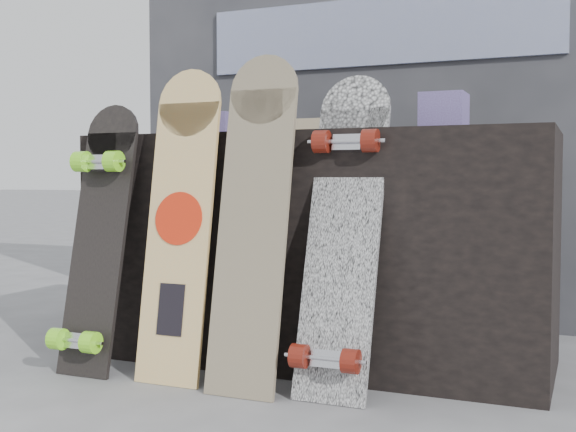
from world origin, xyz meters
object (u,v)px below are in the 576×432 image
at_px(longboard_celtic, 254,210).
at_px(longboard_cascadia, 343,227).
at_px(longboard_geisha, 180,214).
at_px(vendor_table, 318,248).
at_px(skateboard_dark, 97,234).

height_order(longboard_celtic, longboard_cascadia, longboard_celtic).
relative_size(longboard_geisha, longboard_cascadia, 1.03).
bearing_deg(longboard_cascadia, longboard_geisha, -174.01).
bearing_deg(longboard_celtic, vendor_table, 82.82).
height_order(longboard_geisha, skateboard_dark, longboard_geisha).
xyz_separation_m(vendor_table, longboard_geisha, (-0.32, -0.41, 0.13)).
bearing_deg(skateboard_dark, longboard_cascadia, 5.65).
bearing_deg(vendor_table, skateboard_dark, -145.35).
relative_size(longboard_geisha, longboard_celtic, 0.97).
height_order(vendor_table, skateboard_dark, skateboard_dark).
relative_size(longboard_celtic, skateboard_dark, 1.15).
height_order(vendor_table, longboard_geisha, longboard_geisha).
bearing_deg(longboard_celtic, longboard_geisha, 177.45).
bearing_deg(skateboard_dark, vendor_table, 34.65).
height_order(vendor_table, longboard_celtic, longboard_celtic).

